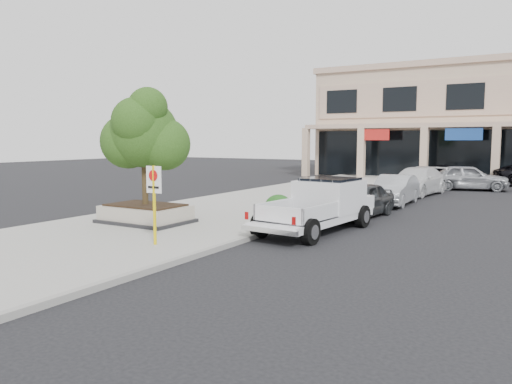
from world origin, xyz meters
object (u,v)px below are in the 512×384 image
planter_tree (150,134)px  curb_car_c (416,181)px  planter (146,214)px  curb_car_a (359,200)px  curb_car_b (394,190)px  curb_car_d (441,174)px  lot_car_a (468,177)px  pickup_truck (315,206)px  no_parking_sign (154,194)px

planter_tree → curb_car_c: 17.08m
planter → curb_car_a: bearing=45.8°
planter_tree → curb_car_b: planter_tree is taller
curb_car_d → lot_car_a: 4.66m
pickup_truck → curb_car_b: 8.73m
planter → lot_car_a: 22.02m
pickup_truck → curb_car_d: size_ratio=1.19×
pickup_truck → curb_car_b: size_ratio=1.32×
no_parking_sign → curb_car_c: bearing=80.9°
no_parking_sign → curb_car_d: size_ratio=0.47×
no_parking_sign → lot_car_a: 23.80m
planter_tree → curb_car_a: bearing=45.7°
no_parking_sign → curb_car_c: size_ratio=0.42×
curb_car_a → curb_car_b: (0.14, 4.70, 0.01)m
no_parking_sign → curb_car_b: (3.17, 13.67, -0.90)m
planter_tree → pickup_truck: (5.71, 2.01, -2.50)m
curb_car_b → curb_car_d: bearing=90.4°
curb_car_b → lot_car_a: size_ratio=0.92×
planter → curb_car_b: curb_car_b is taller
curb_car_a → curb_car_b: bearing=94.2°
planter_tree → curb_car_d: bearing=76.8°
pickup_truck → curb_car_d: bearing=95.4°
no_parking_sign → curb_car_c: (3.02, 18.75, -0.84)m
curb_car_b → curb_car_c: bearing=90.5°
curb_car_b → curb_car_c: 5.09m
curb_car_b → lot_car_a: lot_car_a is taller
curb_car_c → curb_car_d: bearing=99.0°
curb_car_c → curb_car_b: bearing=-80.7°
curb_car_c → planter_tree: bearing=-102.7°
no_parking_sign → pickup_truck: 5.75m
planter_tree → curb_car_c: planter_tree is taller
pickup_truck → curb_car_d: (-0.03, 22.28, -0.24)m
planter_tree → curb_car_a: 8.85m
pickup_truck → curb_car_d: 22.28m
no_parking_sign → lot_car_a: (5.20, 23.22, -0.81)m
planter → curb_car_d: size_ratio=0.65×
curb_car_b → lot_car_a: 9.76m
pickup_truck → no_parking_sign: bearing=-114.7°
planter_tree → pickup_truck: bearing=19.4°
curb_car_a → curb_car_c: curb_car_c is taller
curb_car_c → curb_car_d: (-0.20, 8.47, -0.11)m
planter_tree → curb_car_d: 25.09m
planter_tree → curb_car_c: (5.88, 15.82, -2.62)m
curb_car_c → lot_car_a: size_ratio=1.14×
curb_car_c → lot_car_a: 4.97m
curb_car_a → curb_car_b: size_ratio=0.95×
planter → lot_car_a: (8.19, 20.44, 0.34)m
pickup_truck → curb_car_d: pickup_truck is taller
pickup_truck → curb_car_c: bearing=94.6°
curb_car_c → curb_car_a: bearing=-82.2°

